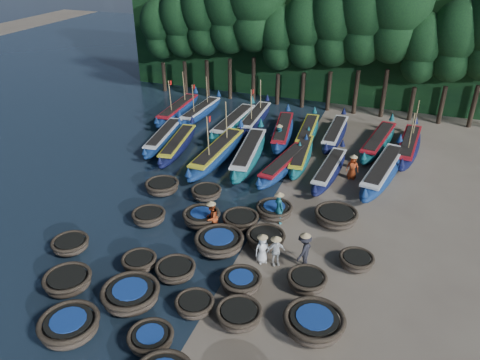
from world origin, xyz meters
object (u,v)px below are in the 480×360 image
(coracle_17, at_px, (219,242))
(fisherman_1, at_px, (279,207))
(long_boat_5, at_px, (284,164))
(long_boat_10, at_px, (201,111))
(coracle_14, at_px, (307,281))
(long_boat_3, at_px, (218,152))
(coracle_10, at_px, (70,244))
(long_boat_12, at_px, (255,118))
(coracle_9, at_px, (314,323))
(long_boat_6, at_px, (301,155))
(coracle_7, at_px, (195,305))
(fisherman_4, at_px, (276,250))
(coracle_15, at_px, (149,217))
(coracle_21, at_px, (206,193))
(coracle_19, at_px, (356,261))
(long_boat_17, at_px, (408,146))
(coracle_6, at_px, (131,295))
(long_boat_7, at_px, (329,170))
(fisherman_6, at_px, (353,166))
(long_boat_11, at_px, (234,122))
(long_boat_2, at_px, (178,144))
(long_boat_8, at_px, (383,171))
(fisherman_5, at_px, (279,135))
(coracle_5, at_px, (68,281))
(fisherman_3, at_px, (304,249))
(long_boat_4, at_px, (249,153))
(long_boat_9, at_px, (178,110))
(coracle_18, at_px, (266,238))
(fisherman_2, at_px, (211,217))
(coracle_1, at_px, (69,326))
(long_boat_1, at_px, (164,137))
(coracle_12, at_px, (176,270))
(coracle_13, at_px, (241,282))
(long_boat_16, at_px, (378,142))
(coracle_16, at_px, (201,218))
(coracle_23, at_px, (274,210))
(coracle_11, at_px, (139,262))
(coracle_24, at_px, (336,216))
(coracle_22, at_px, (241,220))
(coracle_8, at_px, (239,315))
(fisherman_0, at_px, (262,248))
(long_boat_15, at_px, (335,133))
(long_boat_14, at_px, (307,132))
(coracle_20, at_px, (162,187))

(coracle_17, relative_size, fisherman_1, 1.52)
(long_boat_5, height_order, long_boat_10, long_boat_10)
(long_boat_10, height_order, fisherman_1, long_boat_10)
(coracle_14, xyz_separation_m, long_boat_3, (-8.71, 10.62, 0.23))
(coracle_10, bearing_deg, long_boat_12, 80.61)
(coracle_9, xyz_separation_m, long_boat_6, (-4.12, 14.88, 0.02))
(coracle_7, relative_size, fisherman_4, 1.15)
(coracle_15, xyz_separation_m, coracle_21, (1.85, 3.51, -0.03))
(coracle_19, height_order, long_boat_5, long_boat_5)
(coracle_10, bearing_deg, coracle_21, 58.82)
(long_boat_5, bearing_deg, long_boat_17, 46.77)
(coracle_6, relative_size, long_boat_7, 0.42)
(coracle_9, xyz_separation_m, coracle_15, (-10.07, 4.61, -0.07))
(long_boat_6, relative_size, fisherman_6, 4.09)
(coracle_17, bearing_deg, long_boat_11, 108.23)
(fisherman_4, bearing_deg, long_boat_2, 104.05)
(long_boat_8, height_order, fisherman_5, fisherman_5)
(coracle_7, bearing_deg, coracle_5, -173.94)
(fisherman_3, bearing_deg, coracle_10, -60.54)
(long_boat_17, bearing_deg, long_boat_2, -157.06)
(long_boat_3, relative_size, long_boat_4, 1.01)
(coracle_19, xyz_separation_m, long_boat_17, (1.66, 14.17, 0.20))
(coracle_10, height_order, long_boat_9, long_boat_9)
(coracle_18, bearing_deg, fisherman_2, 177.54)
(coracle_18, bearing_deg, fisherman_6, 70.97)
(coracle_1, bearing_deg, coracle_9, 21.14)
(long_boat_4, distance_m, long_boat_12, 6.86)
(coracle_6, relative_size, long_boat_1, 0.40)
(coracle_15, bearing_deg, coracle_9, -24.62)
(coracle_12, xyz_separation_m, long_boat_5, (1.85, 11.98, 0.15))
(coracle_13, height_order, long_boat_16, long_boat_16)
(coracle_12, xyz_separation_m, long_boat_6, (2.55, 13.75, 0.13))
(coracle_16, xyz_separation_m, coracle_23, (3.41, 2.21, -0.08))
(coracle_13, bearing_deg, long_boat_17, 70.37)
(long_boat_17, bearing_deg, coracle_9, -93.95)
(coracle_17, relative_size, fisherman_5, 1.77)
(coracle_11, relative_size, coracle_15, 1.08)
(coracle_24, bearing_deg, long_boat_5, 130.39)
(coracle_22, xyz_separation_m, long_boat_6, (1.17, 8.86, 0.09))
(coracle_1, distance_m, long_boat_6, 18.96)
(coracle_8, relative_size, long_boat_17, 0.26)
(long_boat_8, height_order, fisherman_6, fisherman_6)
(long_boat_8, bearing_deg, fisherman_2, -121.19)
(fisherman_0, bearing_deg, long_boat_1, 96.20)
(coracle_13, height_order, long_boat_1, long_boat_1)
(fisherman_5, bearing_deg, coracle_17, 35.64)
(long_boat_3, relative_size, long_boat_15, 1.16)
(long_boat_3, relative_size, long_boat_14, 1.19)
(coracle_1, relative_size, fisherman_3, 1.30)
(coracle_12, relative_size, coracle_20, 0.83)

